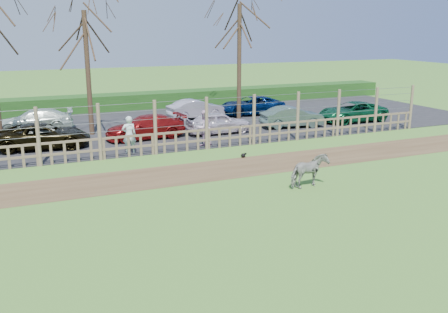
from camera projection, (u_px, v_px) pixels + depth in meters
name	position (u px, v px, depth m)	size (l,w,h in m)	color
ground	(227.00, 211.00, 15.75)	(120.00, 120.00, 0.00)	#71A83F
dirt_strip	(181.00, 174.00, 19.75)	(34.00, 2.80, 0.01)	brown
asphalt	(125.00, 128.00, 28.62)	(44.00, 13.00, 0.04)	#232326
hedge	(102.00, 103.00, 34.70)	(46.00, 2.00, 1.10)	#1E4716
fence	(156.00, 137.00, 22.65)	(30.16, 0.16, 2.50)	brown
tree_mid	(86.00, 43.00, 25.75)	(4.80, 4.80, 6.83)	#3D2B1E
tree_right	(239.00, 34.00, 29.57)	(4.80, 4.80, 7.35)	#3D2B1E
zebra	(309.00, 171.00, 17.98)	(0.66, 1.45, 1.22)	gray
visitor_a	(129.00, 135.00, 22.70)	(0.63, 0.41, 1.72)	silver
visitor_b	(204.00, 128.00, 24.25)	(0.84, 0.65, 1.72)	silver
crow	(243.00, 155.00, 22.25)	(0.27, 0.20, 0.22)	black
car_2	(43.00, 136.00, 23.71)	(1.99, 4.32, 1.20)	black
car_3	(145.00, 127.00, 25.81)	(1.68, 4.13, 1.20)	maroon
car_4	(218.00, 123.00, 27.04)	(1.42, 3.52, 1.20)	silver
car_5	(292.00, 117.00, 28.78)	(1.27, 3.64, 1.20)	#50695F
car_6	(352.00, 112.00, 30.50)	(1.99, 4.32, 1.20)	#0D562F
car_9	(34.00, 120.00, 27.68)	(1.68, 4.13, 1.20)	silver
car_11	(196.00, 109.00, 31.59)	(1.27, 3.64, 1.20)	silver
car_12	(251.00, 105.00, 33.01)	(1.99, 4.32, 1.20)	#051A4A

